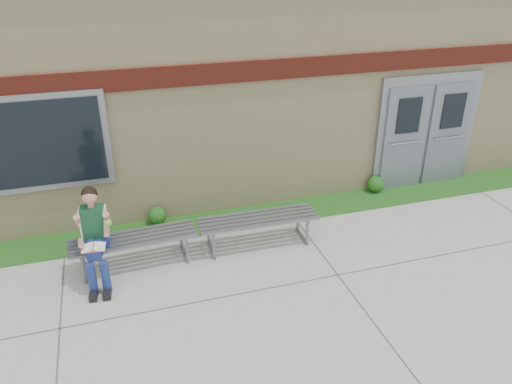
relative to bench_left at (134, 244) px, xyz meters
name	(u,v)px	position (x,y,z in m)	size (l,w,h in m)	color
ground	(288,309)	(1.91, -1.69, -0.39)	(80.00, 80.00, 0.00)	#9E9E99
grass_strip	(238,219)	(1.91, 0.91, -0.38)	(16.00, 0.80, 0.02)	#195216
school_building	(197,64)	(1.91, 4.30, 1.72)	(16.20, 6.22, 4.20)	beige
bench_left	(134,244)	(0.00, 0.00, 0.00)	(1.95, 0.63, 0.50)	slate
bench_right	(258,224)	(2.00, 0.00, 0.01)	(1.98, 0.59, 0.51)	slate
girl	(95,235)	(-0.53, -0.22, 0.38)	(0.52, 0.89, 1.46)	navy
shrub_mid	(157,215)	(0.48, 1.16, -0.21)	(0.32, 0.32, 0.32)	#195216
shrub_east	(375,184)	(4.84, 1.16, -0.21)	(0.32, 0.32, 0.32)	#195216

